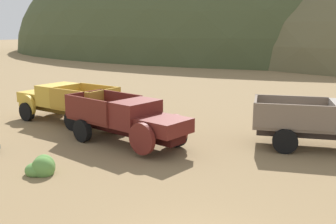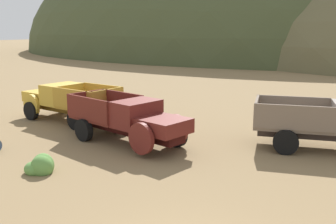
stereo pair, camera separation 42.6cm
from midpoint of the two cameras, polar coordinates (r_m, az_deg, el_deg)
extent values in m
ellipsoid|color=#424C2D|center=(88.12, 10.66, 8.81)|extent=(108.34, 80.99, 54.16)
cube|color=brown|center=(20.76, -15.35, 0.45)|extent=(5.52, 1.34, 0.36)
cube|color=gold|center=(22.24, -18.76, 2.18)|extent=(1.84, 1.81, 0.55)
cube|color=#B7B2A8|center=(22.89, -19.97, 2.30)|extent=(0.16, 1.17, 0.44)
cylinder|color=gold|center=(22.72, -16.33, 1.63)|extent=(1.21, 0.27, 1.20)
cylinder|color=gold|center=(21.54, -20.46, 0.80)|extent=(1.21, 0.27, 1.20)
cube|color=gold|center=(21.03, -16.37, 2.49)|extent=(1.40, 2.03, 1.05)
cube|color=black|center=(21.44, -17.36, 3.18)|extent=(0.17, 1.65, 0.59)
cube|color=#B5882D|center=(19.61, -12.57, 0.64)|extent=(2.90, 2.22, 0.12)
cube|color=#B5882D|center=(20.20, -10.53, 2.60)|extent=(2.76, 0.30, 0.95)
cube|color=#B5882D|center=(18.85, -14.90, 1.73)|extent=(2.76, 0.30, 0.95)
cube|color=#B5882D|center=(18.57, -9.86, 1.81)|extent=(0.25, 2.03, 0.95)
cylinder|color=black|center=(22.81, -16.19, 0.96)|extent=(0.98, 0.35, 0.96)
cylinder|color=black|center=(21.57, -20.52, 0.05)|extent=(0.98, 0.35, 0.96)
cylinder|color=black|center=(20.25, -9.88, -0.10)|extent=(0.98, 0.35, 0.96)
cylinder|color=black|center=(18.84, -14.38, -1.22)|extent=(0.98, 0.35, 0.96)
cube|color=black|center=(16.17, -6.70, -2.43)|extent=(5.49, 1.85, 0.36)
cube|color=maroon|center=(14.69, -1.45, -2.00)|extent=(1.97, 1.89, 0.55)
cube|color=#B7B2A8|center=(14.19, 0.95, -2.62)|extent=(0.27, 1.11, 0.44)
cylinder|color=maroon|center=(14.26, -4.71, -3.95)|extent=(1.21, 0.39, 1.20)
cylinder|color=maroon|center=(15.62, 0.30, -2.49)|extent=(1.21, 0.39, 1.20)
cube|color=maroon|center=(15.64, -5.48, -0.25)|extent=(1.56, 2.05, 1.05)
cube|color=black|center=(15.20, -4.02, 0.23)|extent=(0.33, 1.56, 0.59)
cube|color=maroon|center=(17.20, -10.07, -0.83)|extent=(3.04, 2.39, 0.12)
cube|color=maroon|center=(16.51, -12.73, 0.42)|extent=(2.71, 0.58, 0.95)
cube|color=maroon|center=(17.71, -7.71, 1.38)|extent=(2.71, 0.58, 0.95)
cube|color=maroon|center=(18.12, -12.77, 1.43)|extent=(0.44, 1.93, 0.95)
cylinder|color=black|center=(15.73, 0.42, -3.44)|extent=(0.99, 0.44, 0.96)
cylinder|color=black|center=(16.88, -13.16, -2.68)|extent=(0.99, 0.44, 0.96)
cylinder|color=black|center=(18.10, -8.01, -1.49)|extent=(0.99, 0.44, 0.96)
cube|color=#3D322D|center=(16.69, 22.38, -2.82)|extent=(5.95, 2.63, 0.36)
cube|color=#746354|center=(16.46, 16.87, -1.76)|extent=(3.46, 2.84, 0.12)
cube|color=#746354|center=(15.34, 17.16, -0.71)|extent=(2.89, 0.96, 0.95)
cube|color=#746354|center=(17.36, 16.82, 0.75)|extent=(2.89, 0.96, 0.95)
cube|color=#746354|center=(16.32, 11.96, 0.32)|extent=(0.69, 2.01, 0.95)
cylinder|color=black|center=(15.51, 16.03, -4.14)|extent=(1.00, 0.54, 0.96)
cylinder|color=black|center=(17.59, 15.81, -2.23)|extent=(1.00, 0.54, 0.96)
ellipsoid|color=#5B8E42|center=(13.69, -19.72, -8.06)|extent=(0.71, 0.64, 0.51)
ellipsoid|color=#5B8E42|center=(13.72, -18.55, -7.57)|extent=(0.76, 0.69, 0.81)
ellipsoid|color=#5B8E42|center=(13.59, -18.71, -7.80)|extent=(0.79, 0.71, 0.78)
camera|label=1|loc=(0.21, -90.81, -0.17)|focal=41.58mm
camera|label=2|loc=(0.21, 89.19, 0.17)|focal=41.58mm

